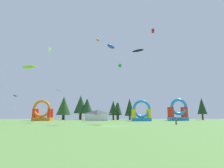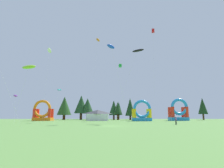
% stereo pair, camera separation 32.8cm
% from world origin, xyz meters
% --- Properties ---
extents(ground_plane, '(120.00, 120.00, 0.00)m').
position_xyz_m(ground_plane, '(0.00, 0.00, 0.00)').
color(ground_plane, '#5B8C42').
extents(kite_white_parafoil, '(1.70, 6.16, 17.39)m').
position_xyz_m(kite_white_parafoil, '(-14.63, 6.52, 16.86)').
color(kite_white_parafoil, white).
rests_on(kite_white_parafoil, ground_plane).
extents(kite_black_parafoil, '(9.30, 4.13, 20.41)m').
position_xyz_m(kite_black_parafoil, '(7.31, 14.76, 19.81)').
color(kite_black_parafoil, black).
rests_on(kite_black_parafoil, ground_plane).
extents(kite_blue_parafoil, '(6.59, 7.53, 20.42)m').
position_xyz_m(kite_blue_parafoil, '(-0.32, 11.78, 19.81)').
color(kite_blue_parafoil, blue).
rests_on(kite_blue_parafoil, ground_plane).
extents(kite_purple_parafoil, '(2.00, 2.16, 6.74)m').
position_xyz_m(kite_purple_parafoil, '(-22.09, 7.38, 6.33)').
color(kite_purple_parafoil, purple).
rests_on(kite_purple_parafoil, ground_plane).
extents(kite_red_box, '(2.09, 8.94, 26.55)m').
position_xyz_m(kite_red_box, '(11.89, 15.43, 25.93)').
color(kite_red_box, red).
rests_on(kite_red_box, ground_plane).
extents(kite_green_box, '(1.44, 5.37, 19.70)m').
position_xyz_m(kite_green_box, '(3.01, 28.60, 19.12)').
color(kite_green_box, green).
rests_on(kite_green_box, ground_plane).
extents(kite_orange_parafoil, '(2.39, 9.96, 27.93)m').
position_xyz_m(kite_orange_parafoil, '(-4.74, 25.91, 27.53)').
color(kite_orange_parafoil, orange).
rests_on(kite_orange_parafoil, ground_plane).
extents(kite_lime_parafoil, '(4.95, 3.10, 11.69)m').
position_xyz_m(kite_lime_parafoil, '(-16.15, -0.13, 11.14)').
color(kite_lime_parafoil, '#8CD826').
rests_on(kite_lime_parafoil, ground_plane).
extents(kite_teal_parafoil, '(1.41, 5.32, 11.32)m').
position_xyz_m(kite_teal_parafoil, '(-18.46, 30.22, 10.76)').
color(kite_teal_parafoil, '#0C7F7A').
rests_on(kite_teal_parafoil, ground_plane).
extents(person_left_edge, '(0.32, 0.32, 1.81)m').
position_xyz_m(person_left_edge, '(13.49, 4.94, 1.08)').
color(person_left_edge, black).
rests_on(person_left_edge, ground_plane).
extents(inflatable_orange_dome, '(6.26, 4.06, 7.03)m').
position_xyz_m(inflatable_orange_dome, '(10.14, 28.30, 2.47)').
color(inflatable_orange_dome, '#268CD8').
rests_on(inflatable_orange_dome, ground_plane).
extents(inflatable_red_slide, '(6.40, 4.06, 7.25)m').
position_xyz_m(inflatable_red_slide, '(-24.30, 31.63, 2.55)').
color(inflatable_red_slide, orange).
rests_on(inflatable_red_slide, ground_plane).
extents(inflatable_blue_arch, '(6.34, 4.61, 7.94)m').
position_xyz_m(inflatable_blue_arch, '(24.33, 33.06, 2.90)').
color(inflatable_blue_arch, '#268CD8').
rests_on(inflatable_blue_arch, ground_plane).
extents(festival_tent, '(7.53, 3.71, 3.77)m').
position_xyz_m(festival_tent, '(-4.94, 31.79, 1.89)').
color(festival_tent, silver).
rests_on(festival_tent, ground_plane).
extents(tree_row_0, '(6.06, 6.06, 9.79)m').
position_xyz_m(tree_row_0, '(-20.09, 45.07, 5.84)').
color(tree_row_0, '#4C331E').
rests_on(tree_row_0, ground_plane).
extents(tree_row_1, '(5.81, 5.81, 10.35)m').
position_xyz_m(tree_row_1, '(-13.03, 45.61, 6.46)').
color(tree_row_1, '#4C331E').
rests_on(tree_row_1, ground_plane).
extents(tree_row_2, '(5.36, 5.36, 9.07)m').
position_xyz_m(tree_row_2, '(-10.21, 45.08, 5.78)').
color(tree_row_2, '#4C331E').
rests_on(tree_row_2, ground_plane).
extents(tree_row_3, '(4.10, 4.10, 8.12)m').
position_xyz_m(tree_row_3, '(1.00, 44.60, 4.98)').
color(tree_row_3, '#4C331E').
rests_on(tree_row_3, ground_plane).
extents(tree_row_4, '(3.24, 3.24, 7.30)m').
position_xyz_m(tree_row_4, '(2.51, 42.38, 4.76)').
color(tree_row_4, '#4C331E').
rests_on(tree_row_4, ground_plane).
extents(tree_row_5, '(3.13, 3.13, 7.51)m').
position_xyz_m(tree_row_5, '(3.11, 44.63, 4.69)').
color(tree_row_5, '#4C331E').
rests_on(tree_row_5, ground_plane).
extents(tree_row_6, '(4.08, 4.08, 8.81)m').
position_xyz_m(tree_row_6, '(7.69, 42.10, 5.20)').
color(tree_row_6, '#4C331E').
rests_on(tree_row_6, ground_plane).
extents(tree_row_7, '(3.81, 3.81, 9.14)m').
position_xyz_m(tree_row_7, '(38.10, 42.92, 5.69)').
color(tree_row_7, '#4C331E').
rests_on(tree_row_7, ground_plane).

